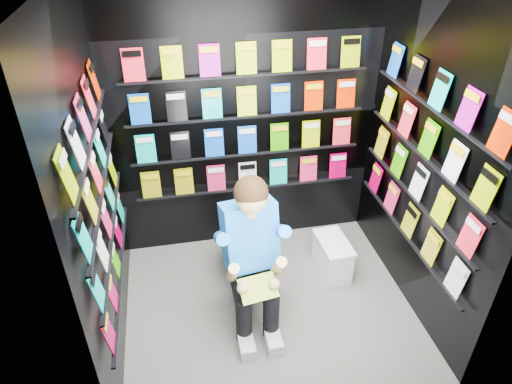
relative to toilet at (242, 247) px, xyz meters
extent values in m
plane|color=#61615F|center=(0.16, -0.39, -0.37)|extent=(2.40, 2.40, 0.00)
cube|color=black|center=(0.16, 0.61, 0.93)|extent=(2.40, 0.04, 2.60)
cube|color=black|center=(0.16, -1.39, 0.93)|extent=(2.40, 0.04, 2.60)
cube|color=black|center=(-1.04, -0.39, 0.93)|extent=(0.04, 2.00, 2.60)
cube|color=black|center=(1.36, -0.39, 0.93)|extent=(0.04, 2.00, 2.60)
imported|color=white|center=(0.00, 0.00, 0.00)|extent=(0.52, 0.80, 0.73)
cube|color=silver|center=(0.83, -0.07, -0.21)|extent=(0.26, 0.44, 0.32)
cube|color=silver|center=(0.83, -0.07, -0.03)|extent=(0.28, 0.46, 0.03)
cube|color=green|center=(0.00, -0.73, 0.21)|extent=(0.30, 0.20, 0.12)
camera|label=1|loc=(-0.49, -3.07, 2.61)|focal=32.00mm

